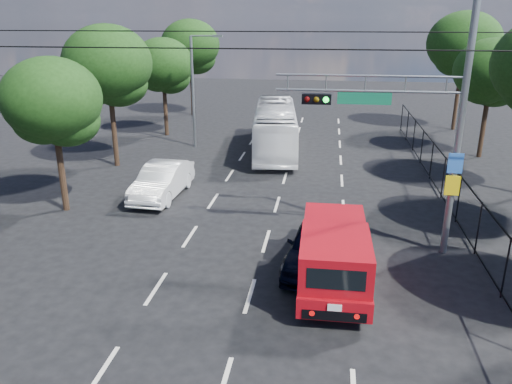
% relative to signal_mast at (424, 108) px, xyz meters
% --- Properties ---
extents(lane_markings, '(6.12, 38.00, 0.01)m').
position_rel_signal_mast_xyz_m(lane_markings, '(-5.28, 6.01, -5.24)').
color(lane_markings, beige).
rests_on(lane_markings, ground).
extents(signal_mast, '(6.43, 0.39, 9.50)m').
position_rel_signal_mast_xyz_m(signal_mast, '(0.00, 0.00, 0.00)').
color(signal_mast, slate).
rests_on(signal_mast, ground).
extents(streetlight_left, '(2.09, 0.22, 7.08)m').
position_rel_signal_mast_xyz_m(streetlight_left, '(-11.62, 14.01, -1.30)').
color(streetlight_left, slate).
rests_on(streetlight_left, ground).
extents(utility_wires, '(22.00, 5.04, 0.74)m').
position_rel_signal_mast_xyz_m(utility_wires, '(-5.28, 0.84, 1.99)').
color(utility_wires, black).
rests_on(utility_wires, ground).
extents(fence_right, '(0.06, 34.03, 2.00)m').
position_rel_signal_mast_xyz_m(fence_right, '(2.32, 4.18, -4.21)').
color(fence_right, black).
rests_on(fence_right, ground).
extents(tree_right_d, '(4.32, 4.32, 7.02)m').
position_rel_signal_mast_xyz_m(tree_right_d, '(6.13, 14.03, -0.39)').
color(tree_right_d, black).
rests_on(tree_right_d, ground).
extents(tree_right_e, '(5.28, 5.28, 8.58)m').
position_rel_signal_mast_xyz_m(tree_right_e, '(6.33, 22.03, 0.69)').
color(tree_right_e, black).
rests_on(tree_right_e, ground).
extents(tree_left_b, '(4.08, 4.08, 6.63)m').
position_rel_signal_mast_xyz_m(tree_left_b, '(-14.47, 2.03, -0.66)').
color(tree_left_b, black).
rests_on(tree_left_b, ground).
extents(tree_left_c, '(4.80, 4.80, 7.80)m').
position_rel_signal_mast_xyz_m(tree_left_c, '(-15.07, 9.03, 0.15)').
color(tree_left_c, black).
rests_on(tree_left_c, ground).
extents(tree_left_d, '(4.20, 4.20, 6.83)m').
position_rel_signal_mast_xyz_m(tree_left_d, '(-14.67, 17.03, -0.52)').
color(tree_left_d, black).
rests_on(tree_left_d, ground).
extents(tree_left_e, '(4.92, 4.92, 7.99)m').
position_rel_signal_mast_xyz_m(tree_left_e, '(-14.87, 25.03, 0.29)').
color(tree_left_e, black).
rests_on(tree_left_e, ground).
extents(red_pickup, '(2.16, 5.68, 2.10)m').
position_rel_signal_mast_xyz_m(red_pickup, '(-2.78, -2.98, -4.12)').
color(red_pickup, black).
rests_on(red_pickup, ground).
extents(navy_hatchback, '(2.56, 4.99, 1.62)m').
position_rel_signal_mast_xyz_m(navy_hatchback, '(-3.28, -1.67, -4.43)').
color(navy_hatchback, black).
rests_on(navy_hatchback, ground).
extents(white_bus, '(3.60, 10.80, 2.95)m').
position_rel_signal_mast_xyz_m(white_bus, '(-6.43, 13.62, -3.77)').
color(white_bus, white).
rests_on(white_bus, ground).
extents(white_van, '(1.91, 4.87, 1.58)m').
position_rel_signal_mast_xyz_m(white_van, '(-10.78, 4.30, -4.45)').
color(white_van, white).
rests_on(white_van, ground).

